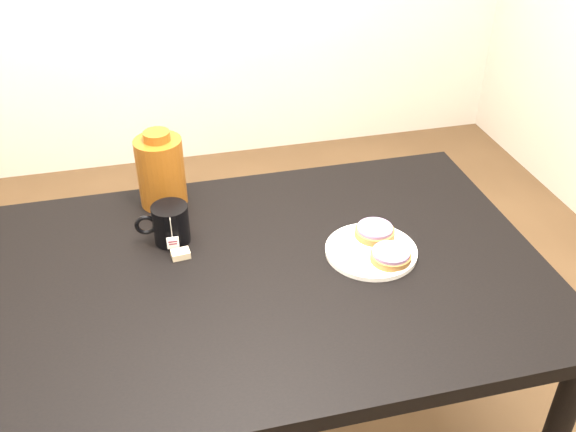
{
  "coord_description": "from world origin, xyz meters",
  "views": [
    {
      "loc": [
        -0.21,
        -1.19,
        1.72
      ],
      "look_at": [
        0.11,
        0.13,
        0.81
      ],
      "focal_mm": 40.0,
      "sensor_mm": 36.0,
      "label": 1
    }
  ],
  "objects_px": {
    "teabag_pouch": "(181,254)",
    "bagel_package": "(161,171)",
    "table": "(258,297)",
    "plate": "(371,250)",
    "bagel_front": "(391,256)",
    "mug": "(170,224)",
    "bagel_back": "(375,231)"
  },
  "relations": [
    {
      "from": "teabag_pouch",
      "to": "mug",
      "type": "bearing_deg",
      "value": 101.13
    },
    {
      "from": "bagel_front",
      "to": "bagel_back",
      "type": "bearing_deg",
      "value": 91.15
    },
    {
      "from": "bagel_back",
      "to": "plate",
      "type": "bearing_deg",
      "value": -117.61
    },
    {
      "from": "bagel_back",
      "to": "teabag_pouch",
      "type": "xyz_separation_m",
      "value": [
        -0.49,
        0.04,
        -0.02
      ]
    },
    {
      "from": "bagel_front",
      "to": "teabag_pouch",
      "type": "xyz_separation_m",
      "value": [
        -0.49,
        0.15,
        -0.02
      ]
    },
    {
      "from": "bagel_front",
      "to": "bagel_package",
      "type": "relative_size",
      "value": 0.62
    },
    {
      "from": "table",
      "to": "mug",
      "type": "height_order",
      "value": "mug"
    },
    {
      "from": "teabag_pouch",
      "to": "bagel_package",
      "type": "distance_m",
      "value": 0.28
    },
    {
      "from": "bagel_back",
      "to": "teabag_pouch",
      "type": "relative_size",
      "value": 2.63
    },
    {
      "from": "plate",
      "to": "bagel_front",
      "type": "xyz_separation_m",
      "value": [
        0.03,
        -0.05,
        0.02
      ]
    },
    {
      "from": "plate",
      "to": "teabag_pouch",
      "type": "relative_size",
      "value": 5.08
    },
    {
      "from": "plate",
      "to": "bagel_package",
      "type": "bearing_deg",
      "value": 143.03
    },
    {
      "from": "table",
      "to": "mug",
      "type": "bearing_deg",
      "value": 136.78
    },
    {
      "from": "table",
      "to": "bagel_front",
      "type": "bearing_deg",
      "value": -9.05
    },
    {
      "from": "bagel_front",
      "to": "teabag_pouch",
      "type": "relative_size",
      "value": 2.97
    },
    {
      "from": "table",
      "to": "bagel_front",
      "type": "xyz_separation_m",
      "value": [
        0.32,
        -0.05,
        0.11
      ]
    },
    {
      "from": "bagel_back",
      "to": "bagel_front",
      "type": "distance_m",
      "value": 0.11
    },
    {
      "from": "bagel_back",
      "to": "bagel_front",
      "type": "relative_size",
      "value": 0.88
    },
    {
      "from": "table",
      "to": "bagel_package",
      "type": "height_order",
      "value": "bagel_package"
    },
    {
      "from": "bagel_front",
      "to": "mug",
      "type": "relative_size",
      "value": 0.97
    },
    {
      "from": "bagel_package",
      "to": "table",
      "type": "bearing_deg",
      "value": -62.54
    },
    {
      "from": "bagel_package",
      "to": "teabag_pouch",
      "type": "bearing_deg",
      "value": -86.21
    },
    {
      "from": "bagel_package",
      "to": "bagel_back",
      "type": "bearing_deg",
      "value": -31.32
    },
    {
      "from": "plate",
      "to": "teabag_pouch",
      "type": "height_order",
      "value": "teabag_pouch"
    },
    {
      "from": "plate",
      "to": "bagel_front",
      "type": "distance_m",
      "value": 0.06
    },
    {
      "from": "bagel_front",
      "to": "teabag_pouch",
      "type": "height_order",
      "value": "bagel_front"
    },
    {
      "from": "bagel_front",
      "to": "teabag_pouch",
      "type": "bearing_deg",
      "value": 163.0
    },
    {
      "from": "bagel_back",
      "to": "bagel_front",
      "type": "xyz_separation_m",
      "value": [
        0.0,
        -0.11,
        0.0
      ]
    },
    {
      "from": "table",
      "to": "teabag_pouch",
      "type": "bearing_deg",
      "value": 149.88
    },
    {
      "from": "bagel_back",
      "to": "bagel_front",
      "type": "height_order",
      "value": "same"
    },
    {
      "from": "table",
      "to": "mug",
      "type": "relative_size",
      "value": 10.14
    },
    {
      "from": "plate",
      "to": "bagel_front",
      "type": "height_order",
      "value": "bagel_front"
    }
  ]
}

